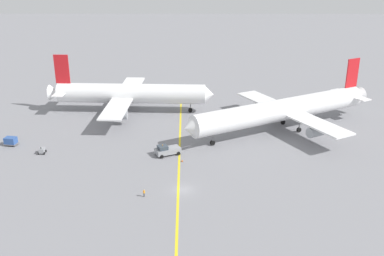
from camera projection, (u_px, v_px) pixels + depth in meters
name	position (u px, v px, depth m)	size (l,w,h in m)	color
ground_plane	(183.00, 190.00, 92.02)	(600.00, 600.00, 0.00)	gray
taxiway_stripe	(179.00, 168.00, 101.35)	(0.50, 120.00, 0.01)	yellow
airliner_at_gate_left	(130.00, 94.00, 136.47)	(50.77, 43.75, 17.54)	white
airliner_being_pushed	(283.00, 110.00, 121.32)	(54.96, 39.51, 17.49)	white
pushback_tug	(167.00, 150.00, 107.78)	(8.98, 5.40, 2.88)	gray
gse_gpu_cart_small	(42.00, 150.00, 108.69)	(1.71, 2.18, 1.90)	gray
gse_container_dolly_flat	(11.00, 141.00, 113.22)	(3.53, 2.71, 2.15)	slate
ground_crew_ramp_agent_by_cones	(144.00, 193.00, 89.04)	(0.36, 0.48, 1.62)	#4C4C51
traffic_cone_nose_right	(182.00, 161.00, 104.49)	(0.44, 0.44, 0.60)	orange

